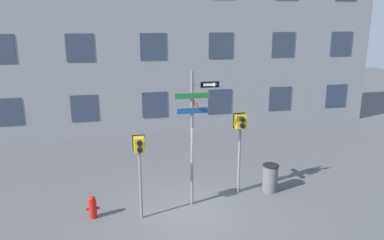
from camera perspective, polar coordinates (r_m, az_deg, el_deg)
name	(u,v)px	position (r m, az deg, el deg)	size (l,w,h in m)	color
ground_plane	(194,214)	(11.45, 0.30, -14.11)	(60.00, 60.00, 0.00)	#515154
street_sign_pole	(194,127)	(11.06, 0.33, -1.13)	(1.33, 0.89, 4.18)	slate
pedestrian_signal_left	(140,155)	(10.53, -8.00, -5.33)	(0.34, 0.40, 2.48)	slate
pedestrian_signal_right	(240,131)	(12.04, 7.36, -1.64)	(0.39, 0.40, 2.71)	slate
fire_hydrant	(93,207)	(11.47, -14.89, -12.72)	(0.38, 0.22, 0.68)	red
trash_bin	(270,178)	(12.92, 11.84, -8.61)	(0.54, 0.54, 0.93)	#59595B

